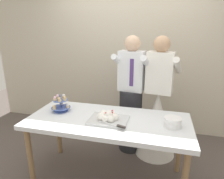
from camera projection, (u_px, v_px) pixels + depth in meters
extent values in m
plane|color=#564C47|center=(108.00, 177.00, 2.43)|extent=(8.00, 8.00, 0.00)
cube|color=beige|center=(130.00, 47.00, 3.33)|extent=(5.20, 0.10, 2.90)
cube|color=silver|center=(108.00, 121.00, 2.21)|extent=(1.80, 0.80, 0.05)
cylinder|color=olive|center=(30.00, 157.00, 2.22)|extent=(0.06, 0.06, 0.72)
cylinder|color=olive|center=(58.00, 130.00, 2.81)|extent=(0.06, 0.06, 0.72)
cylinder|color=olive|center=(179.00, 146.00, 2.42)|extent=(0.06, 0.06, 0.72)
cylinder|color=#4C66B2|center=(61.00, 110.00, 2.42)|extent=(0.17, 0.17, 0.01)
cylinder|color=#4C66B2|center=(61.00, 103.00, 2.39)|extent=(0.01, 0.01, 0.21)
cylinder|color=#4C66B2|center=(61.00, 107.00, 2.41)|extent=(0.23, 0.23, 0.01)
cylinder|color=#D1B784|center=(68.00, 107.00, 2.39)|extent=(0.04, 0.04, 0.03)
sphere|color=white|center=(68.00, 105.00, 2.38)|extent=(0.04, 0.04, 0.04)
cylinder|color=#D1B784|center=(61.00, 104.00, 2.49)|extent=(0.04, 0.04, 0.03)
sphere|color=white|center=(61.00, 102.00, 2.48)|extent=(0.04, 0.04, 0.04)
cylinder|color=#D1B784|center=(55.00, 108.00, 2.34)|extent=(0.04, 0.04, 0.03)
sphere|color=#D6B27A|center=(54.00, 106.00, 2.34)|extent=(0.04, 0.04, 0.04)
cylinder|color=#4C66B2|center=(60.00, 100.00, 2.38)|extent=(0.18, 0.18, 0.01)
cylinder|color=#D1B784|center=(65.00, 99.00, 2.36)|extent=(0.04, 0.04, 0.03)
sphere|color=#D6B27A|center=(65.00, 97.00, 2.35)|extent=(0.04, 0.04, 0.04)
cylinder|color=#D1B784|center=(64.00, 97.00, 2.43)|extent=(0.04, 0.04, 0.03)
sphere|color=white|center=(64.00, 95.00, 2.42)|extent=(0.04, 0.04, 0.04)
cylinder|color=#D1B784|center=(57.00, 98.00, 2.42)|extent=(0.04, 0.04, 0.03)
sphere|color=#EAB7C6|center=(57.00, 96.00, 2.41)|extent=(0.04, 0.04, 0.04)
cylinder|color=#D1B784|center=(55.00, 100.00, 2.35)|extent=(0.04, 0.04, 0.03)
sphere|color=#EAB7C6|center=(55.00, 98.00, 2.34)|extent=(0.04, 0.04, 0.04)
cylinder|color=#D1B784|center=(59.00, 101.00, 2.32)|extent=(0.04, 0.04, 0.03)
sphere|color=#D6B27A|center=(59.00, 99.00, 2.31)|extent=(0.04, 0.04, 0.04)
cube|color=silver|center=(108.00, 120.00, 2.15)|extent=(0.42, 0.31, 0.02)
sphere|color=white|center=(115.00, 117.00, 2.12)|extent=(0.08, 0.08, 0.08)
sphere|color=white|center=(112.00, 115.00, 2.17)|extent=(0.08, 0.08, 0.08)
sphere|color=white|center=(109.00, 115.00, 2.19)|extent=(0.08, 0.08, 0.08)
sphere|color=white|center=(103.00, 114.00, 2.18)|extent=(0.10, 0.10, 0.10)
sphere|color=white|center=(101.00, 117.00, 2.12)|extent=(0.09, 0.09, 0.09)
sphere|color=white|center=(106.00, 119.00, 2.09)|extent=(0.08, 0.08, 0.08)
sphere|color=white|center=(111.00, 119.00, 2.08)|extent=(0.08, 0.08, 0.08)
sphere|color=white|center=(108.00, 115.00, 2.13)|extent=(0.11, 0.11, 0.11)
sphere|color=#DB474C|center=(112.00, 113.00, 2.08)|extent=(0.02, 0.02, 0.02)
sphere|color=#B21923|center=(109.00, 112.00, 2.13)|extent=(0.02, 0.02, 0.02)
sphere|color=#2D1938|center=(111.00, 112.00, 2.14)|extent=(0.02, 0.02, 0.02)
sphere|color=#DB474C|center=(105.00, 113.00, 2.10)|extent=(0.02, 0.02, 0.02)
sphere|color=#DB474C|center=(112.00, 111.00, 2.17)|extent=(0.02, 0.02, 0.02)
sphere|color=#2D1938|center=(112.00, 112.00, 2.13)|extent=(0.02, 0.02, 0.02)
cube|color=silver|center=(108.00, 124.00, 2.03)|extent=(0.23, 0.08, 0.00)
cube|color=black|center=(121.00, 127.00, 1.96)|extent=(0.09, 0.05, 0.02)
cylinder|color=white|center=(172.00, 126.00, 2.03)|extent=(0.17, 0.17, 0.01)
cylinder|color=white|center=(173.00, 125.00, 2.03)|extent=(0.17, 0.17, 0.01)
cylinder|color=white|center=(172.00, 124.00, 2.03)|extent=(0.17, 0.17, 0.01)
cylinder|color=white|center=(172.00, 123.00, 2.03)|extent=(0.17, 0.17, 0.01)
cylinder|color=white|center=(172.00, 122.00, 2.02)|extent=(0.17, 0.17, 0.01)
cylinder|color=white|center=(172.00, 121.00, 2.02)|extent=(0.17, 0.17, 0.01)
cylinder|color=white|center=(173.00, 120.00, 2.02)|extent=(0.17, 0.17, 0.01)
cylinder|color=white|center=(173.00, 119.00, 2.01)|extent=(0.17, 0.17, 0.01)
cylinder|color=white|center=(173.00, 118.00, 2.01)|extent=(0.17, 0.17, 0.01)
cylinder|color=#232328|center=(130.00, 120.00, 2.89)|extent=(0.32, 0.32, 0.92)
cube|color=white|center=(132.00, 71.00, 2.67)|extent=(0.37, 0.25, 0.54)
sphere|color=#D8B293|center=(133.00, 43.00, 2.57)|extent=(0.21, 0.21, 0.21)
cylinder|color=white|center=(120.00, 62.00, 2.71)|extent=(0.14, 0.49, 0.28)
cylinder|color=white|center=(147.00, 64.00, 2.57)|extent=(0.14, 0.49, 0.28)
cube|color=#4C3372|center=(132.00, 73.00, 2.57)|extent=(0.05, 0.02, 0.36)
cone|color=white|center=(156.00, 124.00, 2.78)|extent=(0.56, 0.56, 0.92)
cube|color=white|center=(160.00, 73.00, 2.56)|extent=(0.37, 0.25, 0.54)
sphere|color=tan|center=(162.00, 44.00, 2.46)|extent=(0.21, 0.21, 0.21)
cylinder|color=white|center=(147.00, 64.00, 2.60)|extent=(0.15, 0.49, 0.28)
cylinder|color=white|center=(177.00, 66.00, 2.45)|extent=(0.15, 0.49, 0.28)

